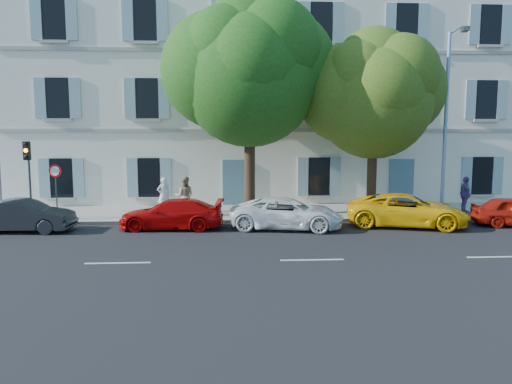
{
  "coord_description": "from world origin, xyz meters",
  "views": [
    {
      "loc": [
        -2.68,
        -19.06,
        4.08
      ],
      "look_at": [
        -1.39,
        2.0,
        1.4
      ],
      "focal_mm": 35.0,
      "sensor_mm": 36.0,
      "label": 1
    }
  ],
  "objects": [
    {
      "name": "kerb",
      "position": [
        0.0,
        2.28,
        0.08
      ],
      "size": [
        36.0,
        0.16,
        0.16
      ],
      "primitive_type": "cube",
      "color": "#9E998E",
      "rests_on": "ground"
    },
    {
      "name": "ground",
      "position": [
        0.0,
        0.0,
        0.0
      ],
      "size": [
        90.0,
        90.0,
        0.0
      ],
      "primitive_type": "plane",
      "color": "black"
    },
    {
      "name": "tree_right",
      "position": [
        3.97,
        3.19,
        5.34
      ],
      "size": [
        5.25,
        5.25,
        8.09
      ],
      "color": "#3A2819",
      "rests_on": "sidewalk"
    },
    {
      "name": "pedestrian_a",
      "position": [
        -5.59,
        4.28,
        0.99
      ],
      "size": [
        0.72,
        0.6,
        1.68
      ],
      "primitive_type": "imported",
      "rotation": [
        0.0,
        0.0,
        3.53
      ],
      "color": "silver",
      "rests_on": "sidewalk"
    },
    {
      "name": "building",
      "position": [
        0.0,
        10.2,
        6.0
      ],
      "size": [
        28.0,
        7.0,
        12.0
      ],
      "primitive_type": "cube",
      "color": "white",
      "rests_on": "ground"
    },
    {
      "name": "car_yellow_supercar",
      "position": [
        4.91,
        1.15,
        0.69
      ],
      "size": [
        5.4,
        3.52,
        1.38
      ],
      "primitive_type": "imported",
      "rotation": [
        0.0,
        0.0,
        1.3
      ],
      "color": "yellow",
      "rests_on": "ground"
    },
    {
      "name": "car_red_coupe",
      "position": [
        -4.9,
        1.23,
        0.61
      ],
      "size": [
        4.34,
        1.99,
        1.23
      ],
      "primitive_type": "imported",
      "rotation": [
        0.0,
        0.0,
        4.65
      ],
      "color": "#B60505",
      "rests_on": "ground"
    },
    {
      "name": "sidewalk",
      "position": [
        0.0,
        4.45,
        0.07
      ],
      "size": [
        36.0,
        4.5,
        0.15
      ],
      "primitive_type": "cube",
      "color": "#A09E96",
      "rests_on": "ground"
    },
    {
      "name": "street_lamp",
      "position": [
        7.12,
        2.62,
        4.77
      ],
      "size": [
        0.34,
        1.75,
        8.16
      ],
      "color": "#7293BF",
      "rests_on": "sidewalk"
    },
    {
      "name": "pedestrian_c",
      "position": [
        8.55,
        3.49,
        1.01
      ],
      "size": [
        0.47,
        1.03,
        1.71
      ],
      "primitive_type": "imported",
      "rotation": [
        0.0,
        0.0,
        1.51
      ],
      "color": "#5F4D8D",
      "rests_on": "sidewalk"
    },
    {
      "name": "pedestrian_b",
      "position": [
        -4.55,
        3.47,
        1.05
      ],
      "size": [
        0.88,
        0.68,
        1.79
      ],
      "primitive_type": "imported",
      "rotation": [
        0.0,
        0.0,
        3.14
      ],
      "color": "tan",
      "rests_on": "sidewalk"
    },
    {
      "name": "traffic_light",
      "position": [
        -11.12,
        2.78,
        2.61
      ],
      "size": [
        0.27,
        0.38,
        3.4
      ],
      "color": "#383A3D",
      "rests_on": "sidewalk"
    },
    {
      "name": "car_white_coupe",
      "position": [
        -0.18,
        0.98,
        0.64
      ],
      "size": [
        4.92,
        2.92,
        1.28
      ],
      "primitive_type": "imported",
      "rotation": [
        0.0,
        0.0,
        1.39
      ],
      "color": "white",
      "rests_on": "ground"
    },
    {
      "name": "car_dark_sedan",
      "position": [
        -10.73,
        0.99,
        0.65
      ],
      "size": [
        4.01,
        1.63,
        1.3
      ],
      "primitive_type": "imported",
      "rotation": [
        0.0,
        0.0,
        1.5
      ],
      "color": "black",
      "rests_on": "ground"
    },
    {
      "name": "tree_left",
      "position": [
        -1.59,
        3.5,
        6.34
      ],
      "size": [
        6.21,
        6.21,
        9.62
      ],
      "color": "#3A2819",
      "rests_on": "sidewalk"
    },
    {
      "name": "road_sign",
      "position": [
        -10.0,
        2.79,
        1.89
      ],
      "size": [
        0.55,
        0.13,
        2.41
      ],
      "color": "#383A3D",
      "rests_on": "sidewalk"
    }
  ]
}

